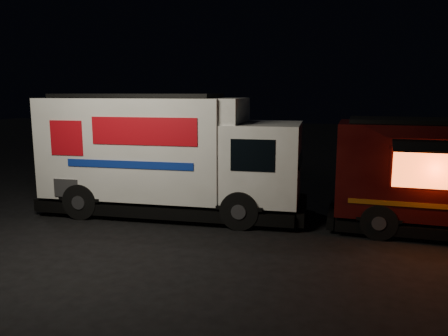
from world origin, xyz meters
TOP-DOWN VIEW (x-y plane):
  - ground at (0.00, 0.00)m, footprint 80.00×80.00m
  - white_truck at (-0.65, 0.81)m, footprint 7.81×3.10m

SIDE VIEW (x-z plane):
  - ground at x=0.00m, z-range 0.00..0.00m
  - white_truck at x=-0.65m, z-range 0.00..3.47m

